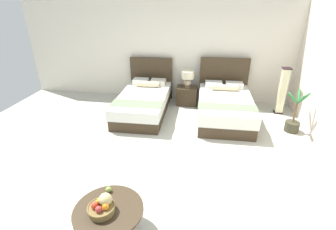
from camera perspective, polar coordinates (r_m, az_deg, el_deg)
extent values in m
cube|color=#B2B0A3|center=(4.66, 0.89, -10.59)|extent=(9.38, 10.00, 0.02)
cube|color=silver|center=(7.08, 4.76, 14.43)|extent=(9.38, 0.12, 2.75)
cube|color=#3A2C1C|center=(6.41, -5.61, 1.52)|extent=(1.16, 2.16, 0.27)
cube|color=silver|center=(6.31, -5.71, 3.65)|extent=(1.20, 2.20, 0.25)
cube|color=#3A2C1C|center=(7.26, -3.80, 8.38)|extent=(1.20, 0.08, 1.19)
cube|color=white|center=(7.04, -6.24, 7.67)|extent=(0.41, 0.31, 0.14)
cube|color=silver|center=(6.94, -2.27, 7.54)|extent=(0.41, 0.31, 0.14)
cylinder|color=beige|center=(6.77, -4.69, 7.02)|extent=(0.62, 0.16, 0.15)
cube|color=gray|center=(5.73, -7.12, 2.61)|extent=(1.18, 0.43, 0.01)
cube|color=#3A2C1C|center=(6.25, 12.66, 0.32)|extent=(1.25, 2.07, 0.27)
cube|color=silver|center=(6.14, 12.91, 2.63)|extent=(1.29, 2.11, 0.28)
cube|color=#3A2C1C|center=(7.05, 12.52, 7.63)|extent=(1.30, 0.08, 1.26)
cube|color=silver|center=(6.76, 10.38, 6.92)|extent=(0.44, 0.31, 0.14)
cube|color=silver|center=(6.81, 14.90, 6.60)|extent=(0.44, 0.31, 0.14)
cylinder|color=beige|center=(6.55, 12.79, 6.13)|extent=(0.67, 0.16, 0.15)
cube|color=gray|center=(5.59, 13.42, 1.83)|extent=(1.28, 0.37, 0.01)
cube|color=#3A2C1C|center=(6.92, 4.34, 4.46)|extent=(0.55, 0.42, 0.50)
sphere|color=tan|center=(6.69, 4.19, 4.37)|extent=(0.02, 0.02, 0.02)
cylinder|color=tan|center=(6.85, 4.42, 6.52)|extent=(0.15, 0.15, 0.02)
ellipsoid|color=tan|center=(6.82, 4.45, 7.33)|extent=(0.20, 0.20, 0.18)
cylinder|color=#99844C|center=(6.79, 4.48, 8.22)|extent=(0.02, 0.02, 0.04)
cylinder|color=beige|center=(6.75, 4.52, 9.18)|extent=(0.34, 0.34, 0.20)
cylinder|color=#3A2C1C|center=(3.46, -13.07, -22.83)|extent=(0.11, 0.11, 0.38)
cylinder|color=#3A2C1C|center=(3.31, -13.45, -20.43)|extent=(0.85, 0.85, 0.04)
cylinder|color=olive|center=(3.26, -14.95, -20.13)|extent=(0.31, 0.31, 0.09)
torus|color=olive|center=(3.23, -15.04, -19.60)|extent=(0.33, 0.33, 0.02)
sphere|color=orange|center=(3.17, -14.08, -19.62)|extent=(0.08, 0.08, 0.08)
sphere|color=#CFBA7A|center=(3.20, -14.10, -18.19)|extent=(0.16, 0.16, 0.16)
sphere|color=gold|center=(3.26, -15.45, -18.43)|extent=(0.07, 0.07, 0.07)
sphere|color=#BD3620|center=(3.21, -16.42, -19.21)|extent=(0.08, 0.08, 0.08)
sphere|color=#AF3332|center=(3.16, -15.58, -20.04)|extent=(0.08, 0.08, 0.08)
sphere|color=#8BAE49|center=(3.50, -13.44, -16.22)|extent=(0.08, 0.08, 0.08)
cube|color=black|center=(7.07, 23.82, 0.65)|extent=(0.21, 0.21, 0.03)
cube|color=beige|center=(6.87, 24.66, 5.02)|extent=(0.17, 0.17, 1.13)
cube|color=black|center=(6.71, 25.57, 9.60)|extent=(0.21, 0.21, 0.02)
cylinder|color=#3C3A29|center=(6.20, 26.42, -2.36)|extent=(0.30, 0.30, 0.23)
cylinder|color=brown|center=(6.06, 27.05, 0.50)|extent=(0.04, 0.04, 0.46)
ellipsoid|color=#31783F|center=(5.97, 28.64, 3.44)|extent=(0.25, 0.07, 0.28)
ellipsoid|color=#31783F|center=(6.08, 27.76, 3.96)|extent=(0.14, 0.33, 0.29)
ellipsoid|color=#31783F|center=(5.97, 26.59, 3.61)|extent=(0.25, 0.19, 0.25)
ellipsoid|color=#31783F|center=(5.80, 26.83, 3.29)|extent=(0.29, 0.28, 0.32)
ellipsoid|color=#31783F|center=(5.87, 28.28, 3.22)|extent=(0.13, 0.23, 0.30)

